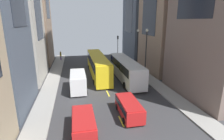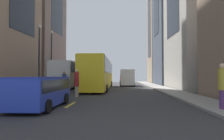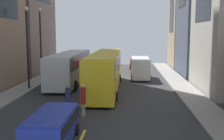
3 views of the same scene
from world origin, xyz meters
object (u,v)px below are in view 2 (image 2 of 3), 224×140
Objects in this scene: car_red_0 at (125,78)px; pedestrian_waiting_curb at (64,83)px; pedestrian_crossing_mid at (223,85)px; city_bus_white at (73,73)px; pedestrian_crossing_near at (77,82)px; streetcar_yellow at (100,72)px; delivery_van_white at (127,76)px; car_blue_1 at (40,90)px; car_red_2 at (102,79)px.

car_red_0 is 25.68m from pedestrian_waiting_curb.
pedestrian_crossing_mid is (3.83, -31.06, 0.25)m from car_red_0.
pedestrian_crossing_near is (3.37, -12.06, -0.88)m from city_bus_white.
pedestrian_crossing_near is 9.78m from pedestrian_crossing_mid.
streetcar_yellow is 3.35× the size of car_red_0.
streetcar_yellow is at bearing -118.66° from delivery_van_white.
car_blue_1 is at bearing -166.70° from pedestrian_waiting_curb.
streetcar_yellow is 13.75m from car_blue_1.
streetcar_yellow is 7.60m from delivery_van_white.
city_bus_white is 6.16× the size of pedestrian_crossing_mid.
delivery_van_white reaches higher than car_blue_1.
car_red_2 is (-4.72, -2.16, -0.05)m from car_red_0.
streetcar_yellow is 8.88m from pedestrian_crossing_near.
car_red_2 is (-4.90, 7.90, -0.56)m from delivery_van_white.
streetcar_yellow reaches higher than car_blue_1.
delivery_van_white is (7.77, 3.38, -0.50)m from city_bus_white.
city_bus_white is at bearing 141.63° from streetcar_yellow.
city_bus_white is 0.86× the size of streetcar_yellow.
city_bus_white is 2.75× the size of car_red_2.
city_bus_white reaches higher than pedestrian_crossing_near.
car_blue_1 is 2.09× the size of pedestrian_crossing_mid.
city_bus_white reaches higher than car_blue_1.
car_red_2 is at bearing 89.56° from car_blue_1.
car_red_0 reaches higher than car_red_2.
pedestrian_crossing_near is 1.03× the size of pedestrian_crossing_mid.
pedestrian_crossing_near is at bearing -105.88° from delivery_van_white.
delivery_van_white is at bearing -10.81° from pedestrian_waiting_curb.
car_red_0 is at bearing -165.93° from pedestrian_crossing_mid.
car_red_0 reaches higher than car_blue_1.
city_bus_white reaches higher than pedestrian_crossing_mid.
car_red_2 is 30.14m from pedestrian_crossing_mid.
car_red_0 is 5.19m from car_red_2.
car_blue_1 is at bearing -81.09° from city_bus_white.
pedestrian_crossing_mid is at bearing -82.97° from car_red_0.
delivery_van_white is (3.64, 6.65, -0.61)m from streetcar_yellow.
delivery_van_white is 10.07m from car_red_0.
delivery_van_white is at bearing -58.17° from car_red_2.
car_blue_1 is 0.93× the size of car_red_2.
car_red_0 is 2.13× the size of pedestrian_crossing_mid.
city_bus_white is 5.98× the size of pedestrian_crossing_near.
pedestrian_waiting_curb is 0.93× the size of pedestrian_crossing_near.
city_bus_white is 2.90× the size of car_red_0.
car_red_0 is (7.58, 13.44, -1.01)m from city_bus_white.
car_blue_1 is at bearing -104.17° from delivery_van_white.
car_red_2 is 2.17× the size of pedestrian_crossing_near.
pedestrian_crossing_near is at bearing -94.93° from streetcar_yellow.
streetcar_yellow reaches higher than pedestrian_crossing_near.
streetcar_yellow is 7.41× the size of pedestrian_waiting_curb.
city_bus_white is 15.46m from car_red_0.
delivery_van_white is 1.14× the size of car_red_0.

